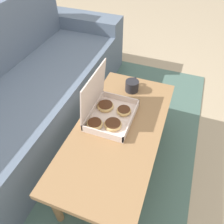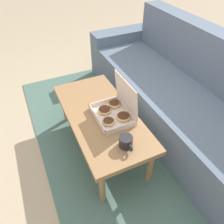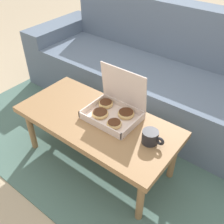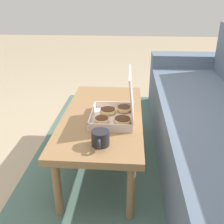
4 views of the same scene
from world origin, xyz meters
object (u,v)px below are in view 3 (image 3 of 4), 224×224
Objects in this scene: couch at (160,79)px; coffee_table at (97,124)px; coffee_mug at (151,137)px; pastry_box at (114,109)px.

couch is 2.37× the size of coffee_table.
coffee_mug is at bearing -64.70° from couch.
coffee_mug is (0.38, -0.81, 0.14)m from couch.
coffee_mug is at bearing 4.29° from coffee_table.
coffee_table is 7.80× the size of coffee_mug.
coffee_mug reaches higher than coffee_table.
pastry_box reaches higher than coffee_table.
couch is 0.84m from coffee_table.
coffee_table is 0.15m from pastry_box.
coffee_table is at bearing -123.49° from pastry_box.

